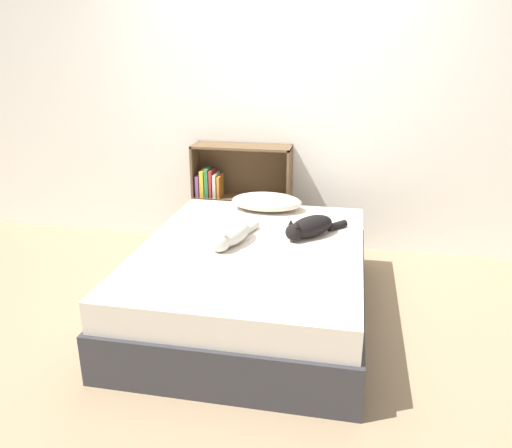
% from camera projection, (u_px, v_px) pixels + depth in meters
% --- Properties ---
extents(ground_plane, '(8.00, 8.00, 0.00)m').
position_uv_depth(ground_plane, '(252.00, 312.00, 3.42)').
color(ground_plane, '#997F60').
extents(wall_back, '(8.00, 0.06, 2.50)m').
position_uv_depth(wall_back, '(283.00, 104.00, 4.22)').
color(wall_back, white).
rests_on(wall_back, ground_plane).
extents(bed, '(1.47, 1.89, 0.49)m').
position_uv_depth(bed, '(252.00, 280.00, 3.34)').
color(bed, '#333338').
rests_on(bed, ground_plane).
extents(pillow, '(0.56, 0.32, 0.13)m').
position_uv_depth(pillow, '(267.00, 202.00, 3.93)').
color(pillow, beige).
rests_on(pillow, bed).
extents(cat_light, '(0.27, 0.54, 0.15)m').
position_uv_depth(cat_light, '(231.00, 235.00, 3.26)').
color(cat_light, beige).
rests_on(cat_light, bed).
extents(cat_dark, '(0.42, 0.44, 0.15)m').
position_uv_depth(cat_dark, '(310.00, 227.00, 3.38)').
color(cat_dark, black).
rests_on(cat_dark, bed).
extents(bookshelf, '(0.85, 0.26, 0.92)m').
position_uv_depth(bookshelf, '(239.00, 194.00, 4.43)').
color(bookshelf, brown).
rests_on(bookshelf, ground_plane).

